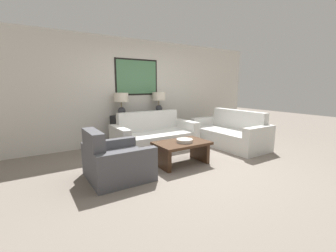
{
  "coord_description": "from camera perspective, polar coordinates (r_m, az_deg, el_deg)",
  "views": [
    {
      "loc": [
        -2.51,
        -3.14,
        1.48
      ],
      "look_at": [
        -0.02,
        0.77,
        0.65
      ],
      "focal_mm": 24.0,
      "sensor_mm": 36.0,
      "label": 1
    }
  ],
  "objects": [
    {
      "name": "ground_plane",
      "position": [
        4.28,
        5.88,
        -10.11
      ],
      "size": [
        20.0,
        20.0,
        0.0
      ],
      "primitive_type": "plane",
      "color": "slate"
    },
    {
      "name": "back_wall",
      "position": [
        6.04,
        -8.05,
        8.65
      ],
      "size": [
        7.8,
        0.12,
        2.65
      ],
      "color": "beige",
      "rests_on": "ground_plane"
    },
    {
      "name": "decorative_bowl",
      "position": [
        4.22,
        4.23,
        -3.73
      ],
      "size": [
        0.3,
        0.3,
        0.06
      ],
      "color": "beige",
      "rests_on": "coffee_table"
    },
    {
      "name": "couch_by_side",
      "position": [
        5.82,
        15.33,
        -2.0
      ],
      "size": [
        0.9,
        1.93,
        0.87
      ],
      "color": "silver",
      "rests_on": "ground_plane"
    },
    {
      "name": "console_table",
      "position": [
        5.9,
        -6.73,
        -0.67
      ],
      "size": [
        1.54,
        0.38,
        0.76
      ],
      "color": "black",
      "rests_on": "ground_plane"
    },
    {
      "name": "coffee_table",
      "position": [
        4.29,
        3.53,
        -5.68
      ],
      "size": [
        1.01,
        0.66,
        0.44
      ],
      "color": "#3D2616",
      "rests_on": "ground_plane"
    },
    {
      "name": "table_lamp_left",
      "position": [
        5.6,
        -11.79,
        6.38
      ],
      "size": [
        0.35,
        0.35,
        0.56
      ],
      "color": "#333338",
      "rests_on": "console_table"
    },
    {
      "name": "armchair_near_back_wall",
      "position": [
        3.76,
        -13.15,
        -8.87
      ],
      "size": [
        0.94,
        0.95,
        0.82
      ],
      "color": "#4C4C51",
      "rests_on": "ground_plane"
    },
    {
      "name": "table_lamp_right",
      "position": [
        6.06,
        -2.34,
        6.85
      ],
      "size": [
        0.35,
        0.35,
        0.56
      ],
      "color": "#333338",
      "rests_on": "console_table"
    },
    {
      "name": "couch_by_back_wall",
      "position": [
        5.32,
        -3.43,
        -2.8
      ],
      "size": [
        1.93,
        0.9,
        0.87
      ],
      "color": "silver",
      "rests_on": "ground_plane"
    }
  ]
}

